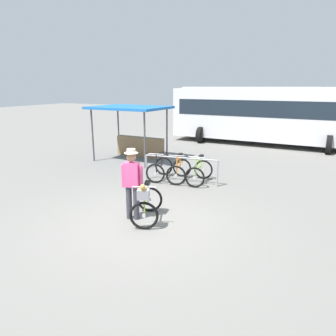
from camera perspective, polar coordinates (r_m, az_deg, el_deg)
The scene contains 9 objects.
ground_plane at distance 7.37m, azimuth -4.55°, elevation -10.04°, with size 80.00×80.00×0.00m, color slate.
bike_rack_rail at distance 10.07m, azimuth 2.34°, elevation 0.74°, with size 2.50×0.28×0.88m.
racked_bike_black at distance 10.56m, azimuth -1.55°, elevation -0.09°, with size 0.83×1.18×0.97m.
racked_bike_orange at distance 10.34m, azimuth 2.07°, elevation -0.43°, with size 0.86×1.19×0.97m.
racked_bike_lime at distance 10.16m, azimuth 5.83°, elevation -0.78°, with size 0.72×1.15×0.98m.
featured_bicycle at distance 7.20m, azimuth -4.09°, elevation -6.46°, with size 1.00×1.26×1.09m.
person_with_featured_bike at distance 7.26m, azimuth -6.71°, elevation -2.47°, with size 0.52×0.32×1.72m.
bus_distant at distance 17.72m, azimuth 17.69°, elevation 9.83°, with size 10.11×3.74×3.08m.
market_stall at distance 13.52m, azimuth -6.24°, elevation 7.58°, with size 3.22×2.47×2.30m.
Camera 1 is at (3.32, -5.80, 3.11)m, focal length 32.75 mm.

